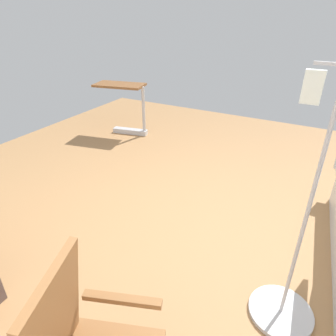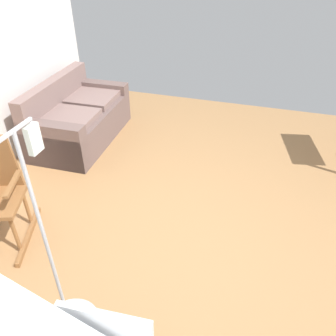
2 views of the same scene
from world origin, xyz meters
The scene contains 3 objects.
ground_plane centered at (0.00, 0.00, 0.00)m, with size 6.75×6.75×0.00m, color #9E7247.
overbed_table centered at (1.88, -1.51, 0.53)m, with size 0.88×0.56×0.84m.
iv_pole centered at (-1.09, 0.82, 0.25)m, with size 0.44×0.44×1.69m.
Camera 1 is at (-1.06, 2.40, 1.89)m, focal length 31.74 mm.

